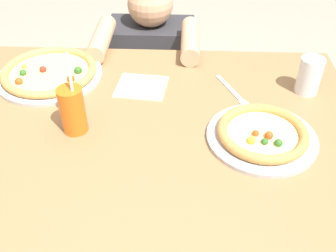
# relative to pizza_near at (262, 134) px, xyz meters

# --- Properties ---
(dining_table) EXTENTS (1.27, 0.93, 0.75)m
(dining_table) POSITION_rel_pizza_near_xyz_m (-0.32, 0.05, -0.12)
(dining_table) COLOR #936D47
(dining_table) RESTS_ON ground
(pizza_near) EXTENTS (0.30, 0.30, 0.04)m
(pizza_near) POSITION_rel_pizza_near_xyz_m (0.00, 0.00, 0.00)
(pizza_near) COLOR #B7B7BC
(pizza_near) RESTS_ON dining_table
(pizza_far) EXTENTS (0.35, 0.35, 0.04)m
(pizza_far) POSITION_rel_pizza_near_xyz_m (-0.67, 0.29, 0.00)
(pizza_far) COLOR #B7B7BC
(pizza_far) RESTS_ON dining_table
(drink_cup_colored) EXTENTS (0.07, 0.07, 0.24)m
(drink_cup_colored) POSITION_rel_pizza_near_xyz_m (-0.52, 0.02, 0.05)
(drink_cup_colored) COLOR orange
(drink_cup_colored) RESTS_ON dining_table
(water_cup_clear) EXTENTS (0.07, 0.07, 0.12)m
(water_cup_clear) POSITION_rel_pizza_near_xyz_m (0.18, 0.25, 0.04)
(water_cup_clear) COLOR silver
(water_cup_clear) RESTS_ON dining_table
(paper_napkin) EXTENTS (0.17, 0.16, 0.00)m
(paper_napkin) POSITION_rel_pizza_near_xyz_m (-0.36, 0.25, -0.02)
(paper_napkin) COLOR white
(paper_napkin) RESTS_ON dining_table
(fork) EXTENTS (0.10, 0.19, 0.00)m
(fork) POSITION_rel_pizza_near_xyz_m (-0.06, 0.22, -0.02)
(fork) COLOR silver
(fork) RESTS_ON dining_table
(diner_seated) EXTENTS (0.41, 0.52, 0.93)m
(diner_seated) POSITION_rel_pizza_near_xyz_m (-0.37, 0.74, -0.34)
(diner_seated) COLOR #333847
(diner_seated) RESTS_ON ground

